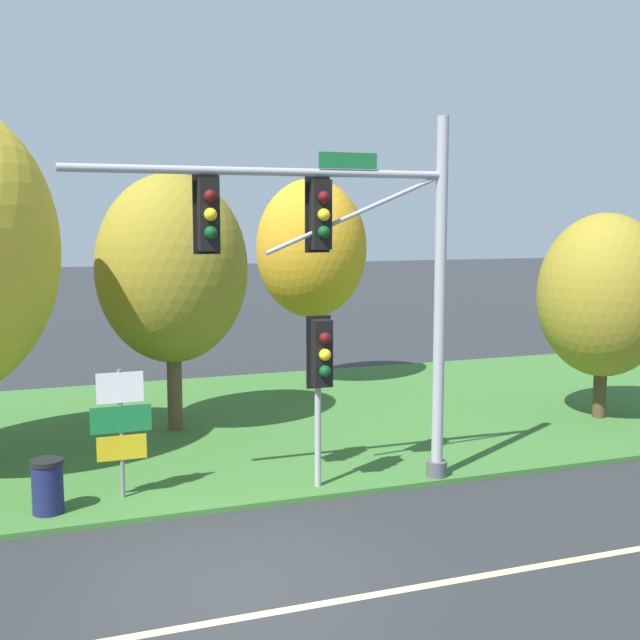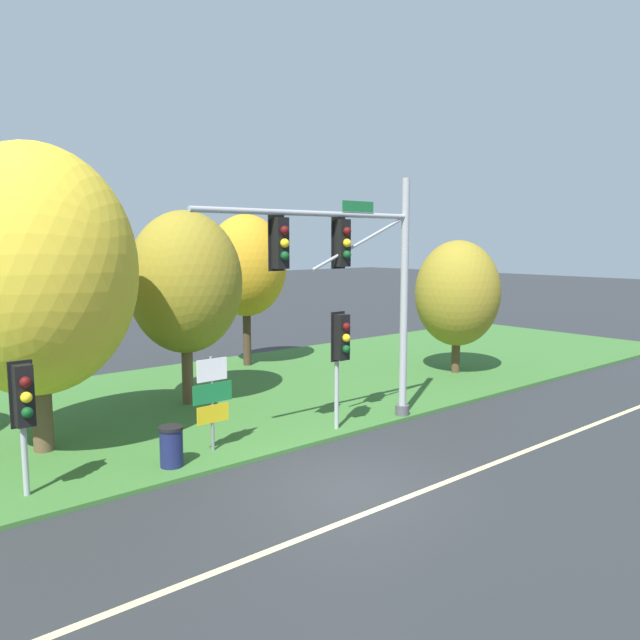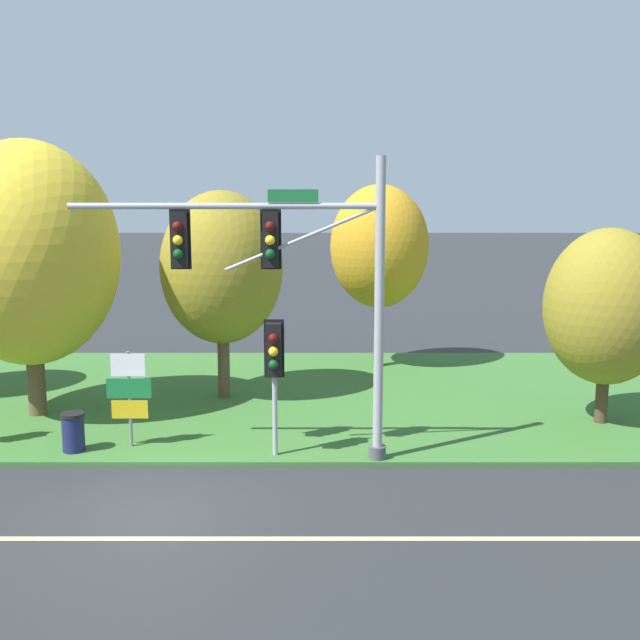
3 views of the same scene
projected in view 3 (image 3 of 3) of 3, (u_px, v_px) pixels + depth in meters
ground_plane at (151, 512)px, 15.76m from camera, size 160.00×160.00×0.00m
lane_stripe at (138, 538)px, 14.57m from camera, size 36.00×0.16×0.01m
grass_verge at (209, 396)px, 23.87m from camera, size 48.00×11.50×0.10m
traffic_signal_mast at (295, 273)px, 17.69m from camera, size 7.01×0.49×6.84m
pedestrian_signal_near_kerb at (275, 358)px, 18.12m from camera, size 0.46×0.55×3.22m
route_sign_post at (131, 390)px, 19.04m from camera, size 1.07×0.08×2.33m
tree_left_of_mast at (30, 254)px, 21.15m from camera, size 4.77×4.77×7.38m
tree_behind_signpost at (223, 268)px, 23.01m from camera, size 3.52×3.52×6.03m
tree_mid_verge at (381, 247)px, 26.79m from camera, size 3.30×3.30×6.16m
tree_tall_centre at (609, 307)px, 20.63m from camera, size 3.25×3.25×5.12m
trash_bin at (75, 432)px, 18.88m from camera, size 0.56×0.56×0.93m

